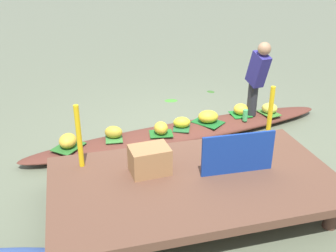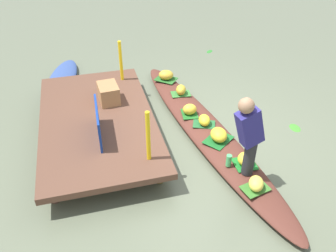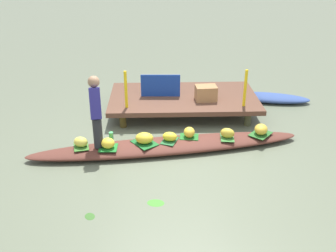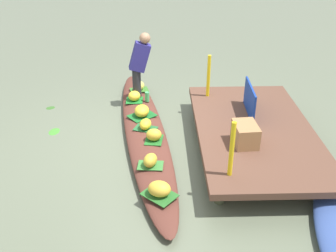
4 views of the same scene
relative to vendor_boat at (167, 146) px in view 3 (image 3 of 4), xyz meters
The scene contains 26 objects.
canal_water 0.09m from the vendor_boat, ahead, with size 40.00×40.00×0.00m, color #606952.
dock_platform 1.80m from the vendor_boat, 76.40° to the left, with size 3.20×1.80×0.38m.
vendor_boat is the anchor object (origin of this frame).
moored_boat 3.35m from the vendor_boat, 43.44° to the left, with size 2.00×0.55×0.17m, color #354E90.
leaf_mat_0 1.78m from the vendor_boat, ahead, with size 0.41×0.31×0.01m, color #286627.
banana_bunch_0 1.79m from the vendor_boat, ahead, with size 0.30×0.24×0.19m, color gold.
leaf_mat_1 1.12m from the vendor_boat, ahead, with size 0.36×0.24×0.01m, color #387B35.
banana_bunch_1 1.13m from the vendor_boat, ahead, with size 0.26×0.19×0.18m, color gold.
leaf_mat_2 0.11m from the vendor_boat, 16.58° to the left, with size 0.37×0.24×0.01m, color #236231.
banana_bunch_2 0.19m from the vendor_boat, 16.58° to the left, with size 0.26×0.19×0.17m, color yellow.
leaf_mat_3 1.06m from the vendor_boat, 168.21° to the right, with size 0.31×0.31×0.01m, color #1C7428.
banana_bunch_3 1.07m from the vendor_boat, 168.21° to the right, with size 0.22×0.24×0.18m, color yellow.
leaf_mat_4 0.42m from the vendor_boat, behind, with size 0.45×0.33×0.01m, color #1A6227.
banana_bunch_4 0.45m from the vendor_boat, behind, with size 0.32×0.25×0.20m, color yellow.
leaf_mat_5 0.46m from the vendor_boat, 20.34° to the left, with size 0.34×0.27×0.01m, color #216824.
banana_bunch_5 0.48m from the vendor_boat, 20.34° to the left, with size 0.24×0.20×0.19m, color gold.
leaf_mat_6 1.52m from the vendor_boat, behind, with size 0.36×0.25×0.01m, color #3B762B.
banana_bunch_6 1.53m from the vendor_boat, behind, with size 0.25×0.19×0.18m, color #F0E152.
vendor_person 1.45m from the vendor_boat, behind, with size 0.24×0.44×1.24m.
water_bottle 1.01m from the vendor_boat, behind, with size 0.08×0.08×0.18m, color #49B764.
market_banner 1.81m from the vendor_boat, 92.68° to the left, with size 0.85×0.03×0.49m, color navy.
railing_post_west 1.53m from the vendor_boat, 124.61° to the left, with size 0.06×0.06×0.77m, color yellow.
railing_post_east 2.09m from the vendor_boat, 34.96° to the left, with size 0.06×0.06×0.77m, color yellow.
produce_crate 1.77m from the vendor_boat, 59.26° to the left, with size 0.44×0.32×0.32m, color #A37348.
drifting_plant_0 2.16m from the vendor_boat, 121.41° to the right, with size 0.17×0.14×0.01m, color #356326.
drifting_plant_1 1.59m from the vendor_boat, 97.59° to the right, with size 0.25×0.18×0.01m, color #428C2E.
Camera 3 is at (-0.19, -6.18, 3.47)m, focal length 41.51 mm.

